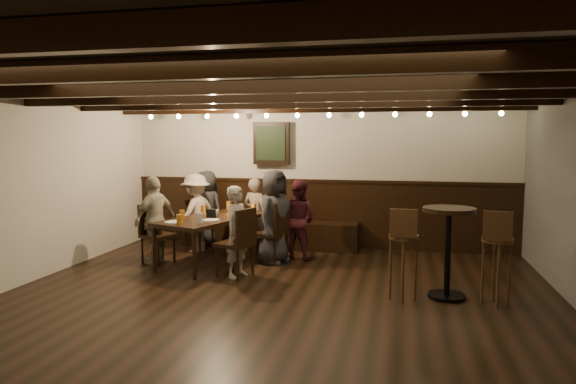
% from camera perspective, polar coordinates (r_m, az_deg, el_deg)
% --- Properties ---
extents(room, '(7.00, 7.00, 7.00)m').
position_cam_1_polar(room, '(7.50, -0.25, 0.17)').
color(room, black).
rests_on(room, ground).
extents(dining_table, '(1.36, 2.00, 0.69)m').
position_cam_1_polar(dining_table, '(7.61, -8.15, -3.17)').
color(dining_table, black).
rests_on(dining_table, floor).
extents(chair_left_near, '(0.49, 0.49, 0.85)m').
position_cam_1_polar(chair_left_near, '(8.47, -9.98, -4.81)').
color(chair_left_near, black).
rests_on(chair_left_near, floor).
extents(chair_left_far, '(0.50, 0.50, 0.87)m').
position_cam_1_polar(chair_left_far, '(7.83, -14.31, -5.75)').
color(chair_left_far, black).
rests_on(chair_left_far, floor).
extents(chair_right_near, '(0.52, 0.52, 0.90)m').
position_cam_1_polar(chair_right_near, '(7.62, -1.74, -5.80)').
color(chair_right_near, black).
rests_on(chair_right_near, floor).
extents(chair_right_far, '(0.53, 0.53, 0.92)m').
position_cam_1_polar(chair_right_far, '(6.90, -5.80, -7.05)').
color(chair_right_far, black).
rests_on(chair_right_far, floor).
extents(person_bench_left, '(0.73, 0.59, 1.29)m').
position_cam_1_polar(person_bench_left, '(8.86, -9.01, -1.79)').
color(person_bench_left, '#272629').
rests_on(person_bench_left, floor).
extents(person_bench_centre, '(0.50, 0.41, 1.19)m').
position_cam_1_polar(person_bench_centre, '(8.45, -3.66, -2.46)').
color(person_bench_centre, gray).
rests_on(person_bench_centre, floor).
extents(person_bench_right, '(0.70, 0.62, 1.20)m').
position_cam_1_polar(person_bench_right, '(7.85, 1.15, -3.03)').
color(person_bench_right, '#4E1A23').
rests_on(person_bench_right, floor).
extents(person_left_near, '(0.70, 0.92, 1.26)m').
position_cam_1_polar(person_left_near, '(8.43, -10.19, -2.30)').
color(person_left_near, '#B2A096').
rests_on(person_left_near, floor).
extents(person_left_far, '(0.54, 0.81, 1.29)m').
position_cam_1_polar(person_left_far, '(7.78, -14.55, -3.00)').
color(person_left_far, '#9E987E').
rests_on(person_left_far, floor).
extents(person_right_near, '(0.63, 0.78, 1.38)m').
position_cam_1_polar(person_right_near, '(7.53, -1.55, -2.74)').
color(person_right_near, '#2A2A2D').
rests_on(person_right_near, floor).
extents(person_right_far, '(0.41, 0.51, 1.21)m').
position_cam_1_polar(person_right_far, '(6.81, -5.62, -4.41)').
color(person_right_far, '#AB9D91').
rests_on(person_right_far, floor).
extents(pint_a, '(0.07, 0.07, 0.14)m').
position_cam_1_polar(pint_a, '(8.31, -6.63, -1.50)').
color(pint_a, '#BF7219').
rests_on(pint_a, dining_table).
extents(pint_b, '(0.07, 0.07, 0.14)m').
position_cam_1_polar(pint_b, '(7.96, -3.82, -1.80)').
color(pint_b, '#BF7219').
rests_on(pint_b, dining_table).
extents(pint_c, '(0.07, 0.07, 0.14)m').
position_cam_1_polar(pint_c, '(7.86, -9.41, -1.97)').
color(pint_c, '#BF7219').
rests_on(pint_c, dining_table).
extents(pint_d, '(0.07, 0.07, 0.14)m').
position_cam_1_polar(pint_d, '(7.57, -5.44, -2.22)').
color(pint_d, silver).
rests_on(pint_d, dining_table).
extents(pint_e, '(0.07, 0.07, 0.14)m').
position_cam_1_polar(pint_e, '(7.40, -11.69, -2.50)').
color(pint_e, '#BF7219').
rests_on(pint_e, dining_table).
extents(pint_f, '(0.07, 0.07, 0.14)m').
position_cam_1_polar(pint_f, '(7.05, -9.72, -2.88)').
color(pint_f, silver).
rests_on(pint_f, dining_table).
extents(pint_g, '(0.07, 0.07, 0.14)m').
position_cam_1_polar(pint_g, '(6.96, -12.00, -3.04)').
color(pint_g, '#BF7219').
rests_on(pint_g, dining_table).
extents(plate_near, '(0.24, 0.24, 0.01)m').
position_cam_1_polar(plate_near, '(7.18, -12.61, -3.29)').
color(plate_near, white).
rests_on(plate_near, dining_table).
extents(plate_far, '(0.24, 0.24, 0.01)m').
position_cam_1_polar(plate_far, '(7.26, -8.54, -3.11)').
color(plate_far, white).
rests_on(plate_far, dining_table).
extents(condiment_caddy, '(0.15, 0.10, 0.12)m').
position_cam_1_polar(condiment_caddy, '(7.56, -8.40, -2.34)').
color(condiment_caddy, black).
rests_on(condiment_caddy, dining_table).
extents(candle, '(0.05, 0.05, 0.05)m').
position_cam_1_polar(candle, '(7.76, -6.08, -2.36)').
color(candle, beige).
rests_on(candle, dining_table).
extents(high_top_table, '(0.59, 0.59, 1.05)m').
position_cam_1_polar(high_top_table, '(6.16, 17.39, -4.99)').
color(high_top_table, black).
rests_on(high_top_table, floor).
extents(bar_stool_left, '(0.34, 0.35, 1.07)m').
position_cam_1_polar(bar_stool_left, '(6.00, 12.65, -8.03)').
color(bar_stool_left, '#372011').
rests_on(bar_stool_left, floor).
extents(bar_stool_right, '(0.35, 0.37, 1.07)m').
position_cam_1_polar(bar_stool_right, '(6.13, 22.12, -8.01)').
color(bar_stool_right, '#372011').
rests_on(bar_stool_right, floor).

